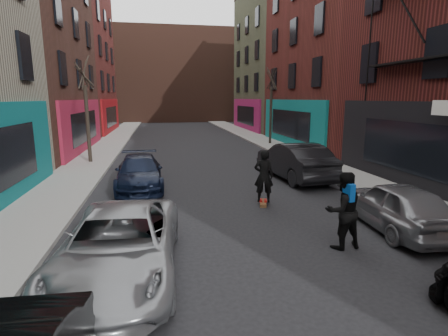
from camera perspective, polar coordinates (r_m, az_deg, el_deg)
name	(u,v)px	position (r m, az deg, el deg)	size (l,w,h in m)	color
sidewalk_left	(115,139)	(32.70, -17.31, 4.60)	(2.50, 84.00, 0.13)	gray
sidewalk_right	(251,136)	(33.57, 4.46, 5.24)	(2.50, 84.00, 0.13)	gray
buildings_right	(442,18)	(24.55, 32.09, 19.99)	(12.00, 56.00, 16.00)	#45261D
building_far	(173,77)	(58.41, -8.38, 14.56)	(40.00, 10.00, 14.00)	#47281E
tree_left_far	(86,103)	(20.64, -21.60, 9.91)	(2.00, 2.00, 6.50)	black
tree_right_far	(271,99)	(27.61, 7.70, 11.07)	(2.00, 2.00, 6.80)	black
parked_left_far	(120,244)	(7.59, -16.65, -11.87)	(2.29, 4.97, 1.38)	gray
parked_left_end	(139,172)	(14.65, -13.65, -0.67)	(1.82, 4.48, 1.30)	black
parked_right_far	(396,206)	(10.86, 26.31, -5.51)	(1.63, 4.05, 1.38)	gray
parked_right_end	(294,161)	(16.17, 11.40, 1.18)	(1.75, 5.02, 1.66)	black
skateboard	(263,203)	(12.24, 6.42, -5.69)	(0.22, 0.80, 0.10)	brown
skateboarder	(264,176)	(11.99, 6.52, -1.30)	(0.66, 0.44, 1.82)	black
pedestrian	(343,210)	(8.98, 18.84, -6.53)	(1.00, 0.81, 1.90)	black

